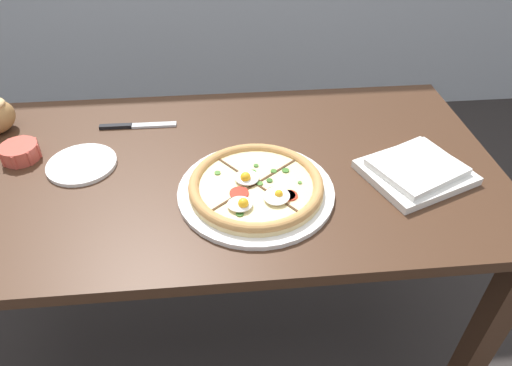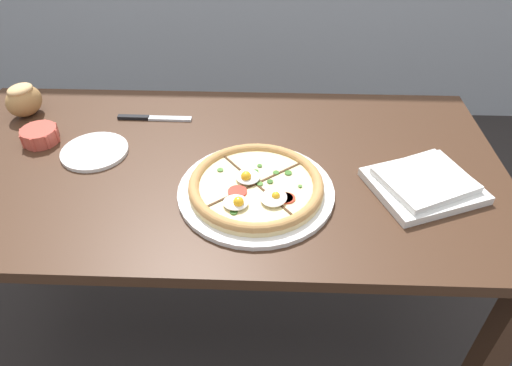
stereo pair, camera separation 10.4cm
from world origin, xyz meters
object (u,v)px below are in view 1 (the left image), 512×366
napkin_folded (416,170)px  knife_main (137,126)px  pizza (256,187)px  dining_table (212,199)px  ramekin_bowl (20,152)px  side_saucer (82,164)px

napkin_folded → knife_main: (-0.70, 0.29, -0.01)m
pizza → knife_main: size_ratio=1.70×
pizza → dining_table: bearing=132.7°
ramekin_bowl → knife_main: (0.28, 0.12, -0.02)m
dining_table → ramekin_bowl: 0.50m
dining_table → pizza: size_ratio=4.00×
dining_table → side_saucer: side_saucer is taller
dining_table → knife_main: bearing=134.9°
side_saucer → napkin_folded: bearing=-8.1°
ramekin_bowl → side_saucer: ramekin_bowl is taller
napkin_folded → knife_main: bearing=157.7°
dining_table → pizza: pizza is taller
dining_table → pizza: (0.11, -0.12, 0.13)m
napkin_folded → side_saucer: bearing=171.9°
dining_table → ramekin_bowl: (-0.47, 0.07, 0.13)m
knife_main → side_saucer: bearing=-124.0°
ramekin_bowl → side_saucer: (0.16, -0.05, -0.02)m
pizza → ramekin_bowl: (-0.58, 0.19, 0.00)m
napkin_folded → side_saucer: size_ratio=1.70×
dining_table → side_saucer: (-0.31, 0.03, 0.11)m
pizza → ramekin_bowl: size_ratio=3.62×
dining_table → napkin_folded: 0.52m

